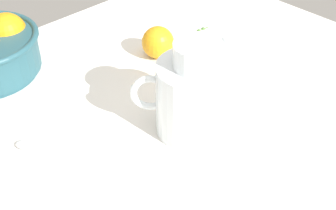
# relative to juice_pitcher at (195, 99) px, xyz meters

# --- Properties ---
(ground_plane) EXTENTS (1.19, 1.04, 0.03)m
(ground_plane) POSITION_rel_juice_pitcher_xyz_m (-0.06, -0.01, -0.08)
(ground_plane) COLOR white
(juice_pitcher) EXTENTS (0.15, 0.15, 0.18)m
(juice_pitcher) POSITION_rel_juice_pitcher_xyz_m (0.00, 0.00, 0.00)
(juice_pitcher) COLOR white
(juice_pitcher) RESTS_ON ground_plane
(loose_orange_0) EXTENTS (0.07, 0.07, 0.07)m
(loose_orange_0) POSITION_rel_juice_pitcher_xyz_m (0.12, 0.22, -0.03)
(loose_orange_0) COLOR orange
(loose_orange_0) RESTS_ON ground_plane
(spoon) EXTENTS (0.10, 0.12, 0.01)m
(spoon) POSITION_rel_juice_pitcher_xyz_m (-0.22, 0.14, -0.06)
(spoon) COLOR silver
(spoon) RESTS_ON ground_plane
(herb_sprig_1) EXTENTS (0.08, 0.02, 0.01)m
(herb_sprig_1) POSITION_rel_juice_pitcher_xyz_m (0.25, 0.23, -0.06)
(herb_sprig_1) COLOR #477132
(herb_sprig_1) RESTS_ON ground_plane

